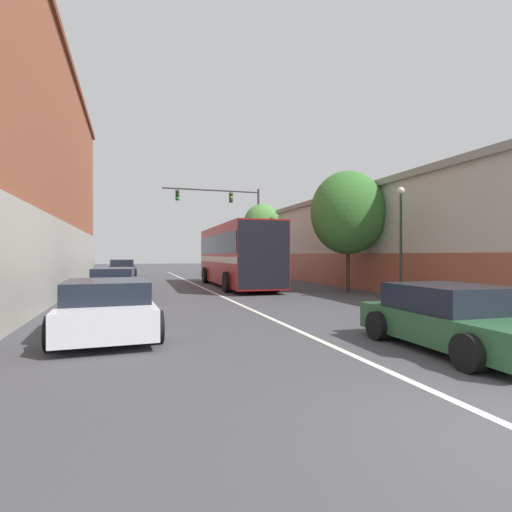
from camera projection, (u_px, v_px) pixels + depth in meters
The scene contains 11 objects.
lane_center_line at pixel (212, 292), 19.36m from camera, with size 0.14×44.61×0.01m.
building_right_storefront at pixel (414, 237), 22.49m from camera, with size 8.38×22.29×5.36m.
bus at pixel (236, 253), 22.51m from camera, with size 2.97×10.66×3.39m.
hatchback_foreground at pixel (454, 319), 7.61m from camera, with size 2.13×3.98×1.22m.
parked_car_left_near at pixel (114, 284), 16.48m from camera, with size 2.12×4.67×1.26m.
parked_car_left_mid at pixel (123, 269), 32.22m from camera, with size 2.25×4.33×1.41m.
parked_car_left_far at pixel (107, 308), 9.05m from camera, with size 2.30×4.46×1.24m.
traffic_signal_gantry at pixel (233, 213), 32.32m from camera, with size 7.89×0.36×7.25m.
street_lamp at pixel (401, 239), 15.75m from camera, with size 0.28×0.28×4.48m.
street_tree_near at pixel (348, 213), 19.20m from camera, with size 3.65×3.29×5.84m.
street_tree_far at pixel (262, 225), 33.29m from camera, with size 3.19×2.87×6.05m.
Camera 1 is at (-3.82, -2.78, 1.81)m, focal length 28.00 mm.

